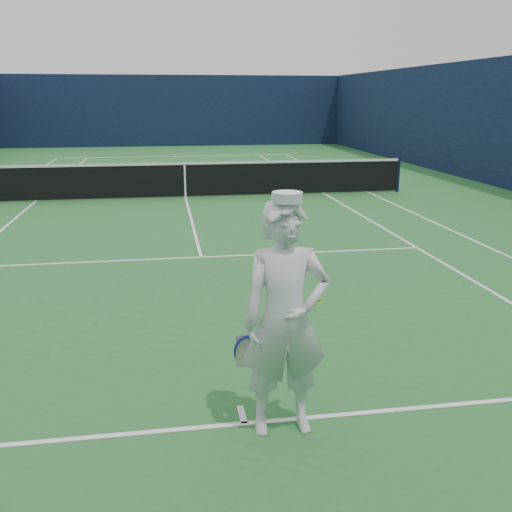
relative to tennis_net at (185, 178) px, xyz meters
The scene contains 5 objects.
ground 0.55m from the tennis_net, ahead, with size 80.00×80.00×0.00m, color #28692E.
court_markings 0.55m from the tennis_net, ahead, with size 11.03×23.83×0.01m.
windscreen_fence 1.45m from the tennis_net, ahead, with size 20.12×36.12×4.00m.
tennis_net is the anchor object (origin of this frame).
tennis_player 12.01m from the tennis_net, 88.43° to the right, with size 0.80×0.49×2.07m.
Camera 1 is at (-0.62, -16.28, 2.78)m, focal length 40.00 mm.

